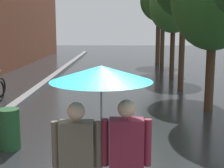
% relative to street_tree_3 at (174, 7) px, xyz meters
% --- Properties ---
extents(kerb_strip, '(0.30, 36.00, 0.12)m').
position_rel_street_tree_3_xyz_m(kerb_strip, '(-5.91, -2.34, -3.35)').
color(kerb_strip, slate).
rests_on(kerb_strip, ground).
extents(street_tree_3, '(2.34, 2.34, 4.67)m').
position_rel_street_tree_3_xyz_m(street_tree_3, '(0.00, 0.00, 0.00)').
color(street_tree_3, '#473323').
rests_on(street_tree_3, ground).
extents(street_tree_4, '(2.33, 2.33, 5.26)m').
position_rel_street_tree_3_xyz_m(street_tree_4, '(-0.10, 3.09, 0.58)').
color(street_tree_4, '#473323').
rests_on(street_tree_4, ground).
extents(street_tree_5, '(2.51, 2.51, 5.61)m').
position_rel_street_tree_3_xyz_m(street_tree_5, '(0.02, 6.44, 0.78)').
color(street_tree_5, '#473323').
rests_on(street_tree_5, ground).
extents(couple_under_umbrella, '(1.18, 1.18, 2.09)m').
position_rel_street_tree_3_xyz_m(couple_under_umbrella, '(-2.79, -12.63, -1.99)').
color(couple_under_umbrella, '#2D2D33').
rests_on(couple_under_umbrella, ground).
extents(litter_bin, '(0.44, 0.44, 0.85)m').
position_rel_street_tree_3_xyz_m(litter_bin, '(-4.86, -9.81, -2.98)').
color(litter_bin, '#1E4C28').
rests_on(litter_bin, ground).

